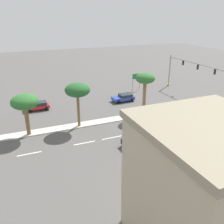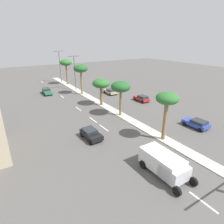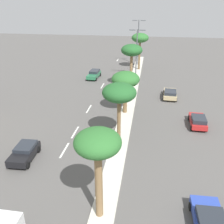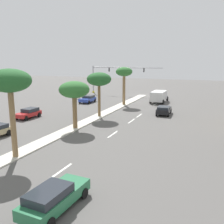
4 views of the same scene
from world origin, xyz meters
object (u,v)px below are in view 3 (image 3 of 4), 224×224
palm_tree_leading (132,51)px  sedan_black_leading (24,152)px  sedan_tan_front (170,94)px  palm_tree_left (98,146)px  palm_tree_trailing (140,39)px  palm_tree_far (119,93)px  sedan_blue_rear (210,221)px  street_lamp_inboard (138,39)px  palm_tree_near (126,80)px  sedan_red_near (198,121)px  sedan_green_inboard (94,74)px  street_lamp_right (137,51)px

palm_tree_leading → sedan_black_leading: (-8.33, -22.12, -5.64)m
palm_tree_leading → sedan_tan_front: 9.26m
palm_tree_left → palm_tree_trailing: (0.51, 40.53, 0.72)m
palm_tree_far → sedan_blue_rear: size_ratio=1.56×
palm_tree_far → street_lamp_inboard: (-0.07, 33.90, 0.45)m
palm_tree_near → sedan_red_near: palm_tree_near is taller
palm_tree_far → sedan_green_inboard: (-7.72, 22.28, -4.64)m
palm_tree_leading → sedan_red_near: bearing=-53.7°
sedan_black_leading → sedan_red_near: bearing=28.6°
street_lamp_right → palm_tree_near: bearing=-91.5°
sedan_blue_rear → palm_tree_far: bearing=125.1°
street_lamp_right → sedan_black_leading: bearing=-107.8°
palm_tree_trailing → sedan_tan_front: 18.16m
palm_tree_leading → sedan_tan_front: bearing=-28.6°
palm_tree_left → street_lamp_inboard: (-0.08, 44.59, 0.03)m
sedan_tan_front → sedan_green_inboard: sedan_green_inboard is taller
palm_tree_left → sedan_green_inboard: bearing=103.2°
palm_tree_far → sedan_tan_front: palm_tree_far is taller
palm_tree_left → sedan_blue_rear: size_ratio=1.68×
sedan_black_leading → sedan_blue_rear: sedan_blue_rear is taller
palm_tree_near → street_lamp_inboard: street_lamp_inboard is taller
sedan_tan_front → palm_tree_left: bearing=-104.4°
palm_tree_trailing → sedan_red_near: palm_tree_trailing is taller
palm_tree_left → sedan_blue_rear: (7.50, 0.00, -5.10)m
palm_tree_trailing → palm_tree_leading: bearing=-93.1°
palm_tree_left → sedan_black_leading: size_ratio=1.76×
palm_tree_trailing → sedan_blue_rear: 41.53m
palm_tree_leading → street_lamp_inboard: (0.09, 16.76, -0.52)m
palm_tree_trailing → sedan_red_near: (8.54, -25.27, -5.82)m
palm_tree_trailing → palm_tree_near: bearing=-91.5°
palm_tree_far → sedan_red_near: (9.07, 4.57, -4.68)m
palm_tree_near → palm_tree_trailing: (0.60, 22.78, 1.90)m
street_lamp_inboard → sedan_green_inboard: bearing=-123.3°
sedan_black_leading → sedan_green_inboard: size_ratio=0.84×
sedan_tan_front → sedan_green_inboard: bearing=148.3°
street_lamp_right → sedan_green_inboard: street_lamp_right is taller
palm_tree_leading → palm_tree_trailing: bearing=86.9°
street_lamp_inboard → palm_tree_leading: bearing=-90.3°
sedan_black_leading → palm_tree_near: bearing=55.1°
palm_tree_leading → sedan_red_near: (9.23, -12.56, -5.65)m
palm_tree_near → palm_tree_far: bearing=-89.4°
sedan_tan_front → palm_tree_leading: bearing=151.4°
street_lamp_inboard → sedan_blue_rear: size_ratio=2.41×
sedan_black_leading → palm_tree_far: bearing=30.4°
palm_tree_left → sedan_tan_front: palm_tree_left is taller
sedan_black_leading → sedan_tan_front: 23.76m
sedan_black_leading → sedan_green_inboard: (0.78, 27.26, 0.04)m
palm_tree_trailing → palm_tree_left: bearing=-90.7°
sedan_tan_front → street_lamp_inboard: bearing=107.4°
street_lamp_inboard → sedan_tan_front: (6.34, -20.27, -5.15)m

